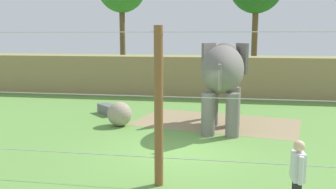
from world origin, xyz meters
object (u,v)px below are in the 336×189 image
(zookeeper, at_px, (297,178))
(elephant, at_px, (223,72))
(enrichment_ball, at_px, (120,114))
(feed_trough, at_px, (109,110))

(zookeeper, bearing_deg, elephant, 102.42)
(elephant, xyz_separation_m, zookeeper, (1.61, -7.32, -1.30))
(elephant, bearing_deg, zookeeper, -77.58)
(elephant, bearing_deg, enrichment_ball, -175.91)
(enrichment_ball, xyz_separation_m, zookeeper, (5.72, -7.02, 0.43))
(enrichment_ball, distance_m, feed_trough, 2.42)
(elephant, distance_m, enrichment_ball, 4.47)
(elephant, height_order, zookeeper, elephant)
(elephant, relative_size, enrichment_ball, 4.58)
(zookeeper, bearing_deg, enrichment_ball, 129.15)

